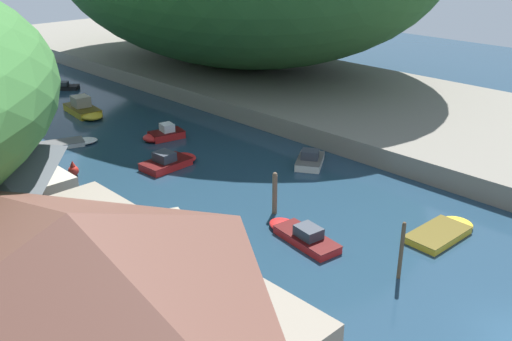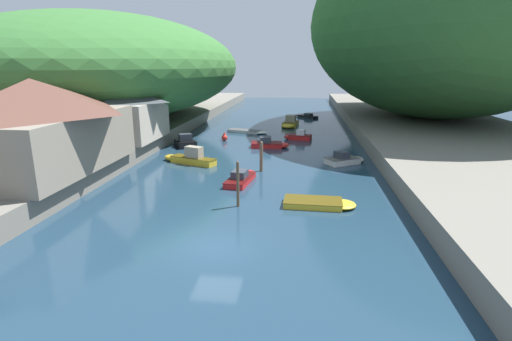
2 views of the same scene
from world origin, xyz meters
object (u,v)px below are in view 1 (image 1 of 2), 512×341
waterfront_building (80,305)px  boat_white_cruiser (163,135)px  boat_moored_right (84,110)px  boat_cabin_cruiser (170,161)px  person_on_quay (4,224)px  boat_yellow_tender (44,204)px  boat_navy_launch (301,234)px  boat_near_quay (62,144)px  boat_small_dinghy (311,158)px  boat_far_right_bank (57,87)px  boat_mid_channel (443,231)px  boat_red_skiff (155,234)px  channel_buoy_near (73,170)px

waterfront_building → boat_white_cruiser: 30.27m
boat_moored_right → waterfront_building: bearing=68.4°
waterfront_building → boat_cabin_cruiser: waterfront_building is taller
waterfront_building → boat_white_cruiser: (19.17, 22.95, -4.68)m
person_on_quay → boat_moored_right: bearing=-47.6°
boat_yellow_tender → person_on_quay: size_ratio=2.39×
boat_cabin_cruiser → boat_white_cruiser: bearing=146.3°
boat_navy_launch → boat_near_quay: 23.58m
boat_small_dinghy → person_on_quay: 22.09m
waterfront_building → boat_yellow_tender: bearing=70.3°
waterfront_building → person_on_quay: 12.55m
waterfront_building → boat_far_right_bank: (20.41, 44.40, -4.82)m
boat_mid_channel → boat_moored_right: (-3.28, 35.23, 0.29)m
boat_yellow_tender → boat_small_dinghy: 18.92m
boat_yellow_tender → boat_small_dinghy: bearing=-50.7°
waterfront_building → boat_red_skiff: size_ratio=2.53×
boat_yellow_tender → boat_white_cruiser: bearing=-7.4°
boat_near_quay → boat_white_cruiser: boat_white_cruiser is taller
boat_red_skiff → boat_small_dinghy: boat_red_skiff is taller
waterfront_building → boat_moored_right: size_ratio=2.58×
boat_far_right_bank → waterfront_building: bearing=-162.9°
boat_red_skiff → boat_small_dinghy: 15.21m
boat_near_quay → boat_small_dinghy: size_ratio=1.42×
boat_white_cruiser → channel_buoy_near: 9.26m
boat_navy_launch → boat_near_quay: boat_navy_launch is taller
boat_far_right_bank → boat_yellow_tender: bearing=-165.9°
boat_navy_launch → boat_white_cruiser: (4.27, 19.21, 0.08)m
boat_moored_right → person_on_quay: bearing=60.1°
channel_buoy_near → boat_far_right_bank: bearing=66.3°
channel_buoy_near → person_on_quay: 12.19m
boat_mid_channel → boat_cabin_cruiser: boat_cabin_cruiser is taller
boat_navy_launch → boat_white_cruiser: 19.68m
boat_navy_launch → boat_yellow_tender: bearing=131.2°
channel_buoy_near → boat_red_skiff: bearing=-96.1°
boat_white_cruiser → waterfront_building: bearing=151.3°
boat_navy_launch → boat_white_cruiser: bearing=85.4°
boat_yellow_tender → boat_moored_right: bearing=23.2°
boat_mid_channel → boat_moored_right: boat_moored_right is taller
boat_yellow_tender → boat_navy_launch: bearing=-88.2°
boat_yellow_tender → boat_moored_right: 20.31m
boat_cabin_cruiser → boat_mid_channel: bearing=11.0°
boat_moored_right → boat_white_cruiser: 10.83m
waterfront_building → boat_far_right_bank: 49.10m
boat_white_cruiser → boat_small_dinghy: bearing=-147.0°
boat_navy_launch → channel_buoy_near: size_ratio=4.62×
boat_small_dinghy → boat_moored_right: size_ratio=0.74×
boat_far_right_bank → person_on_quay: 37.20m
boat_near_quay → channel_buoy_near: size_ratio=5.38×
boat_yellow_tender → boat_far_right_bank: boat_yellow_tender is taller
waterfront_building → boat_navy_launch: waterfront_building is taller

